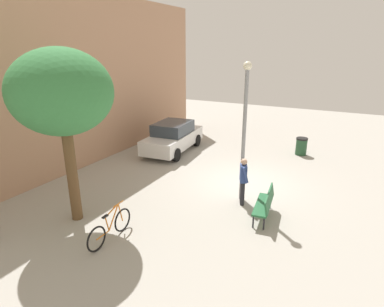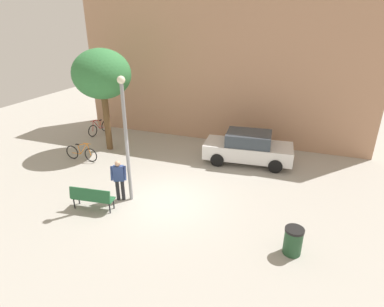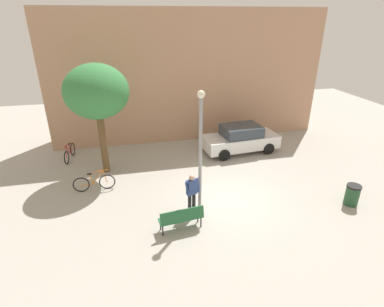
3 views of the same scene
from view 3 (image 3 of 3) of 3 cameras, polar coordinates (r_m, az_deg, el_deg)
The scene contains 10 objects.
ground_plane at distance 13.07m, azimuth 6.69°, elevation -8.56°, with size 36.00×36.00×0.00m, color #A8A399.
building_facade at distance 18.99m, azimuth -0.80°, elevation 14.44°, with size 16.29×2.00×7.55m, color tan.
lamppost at distance 11.08m, azimuth 1.59°, elevation 1.69°, with size 0.28×0.28×4.79m.
person_by_lamppost at distance 11.69m, azimuth -0.03°, elevation -7.10°, with size 0.63×0.45×1.67m.
park_bench at distance 11.04m, azimuth -2.00°, elevation -11.88°, with size 1.65×0.66×0.92m.
plaza_tree at distance 14.45m, azimuth -17.51°, elevation 10.93°, with size 2.90×2.90×5.24m.
bicycle_red at distance 17.54m, azimuth -22.02°, elevation 0.13°, with size 0.32×1.80×0.97m.
bicycle_orange at distance 14.09m, azimuth -17.87°, elevation -5.23°, with size 1.81×0.09×0.97m.
parked_car_white at distance 17.30m, azimuth 9.13°, elevation 2.76°, with size 4.34×2.11×1.55m.
trash_bin at distance 14.06m, azimuth 27.90°, elevation -6.88°, with size 0.57×0.57×0.88m.
Camera 3 is at (-3.86, -10.28, 7.09)m, focal length 28.36 mm.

